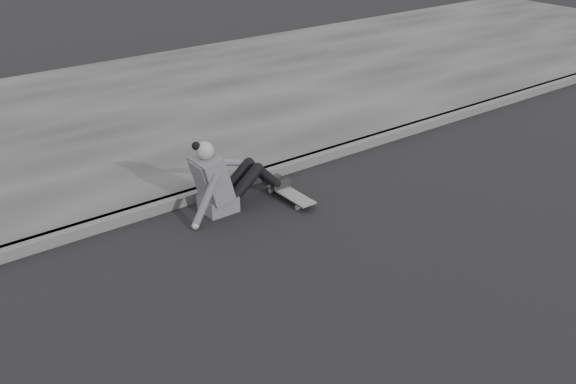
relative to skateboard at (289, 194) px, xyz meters
name	(u,v)px	position (x,y,z in m)	size (l,w,h in m)	color
ground	(473,244)	(0.90, -1.94, -0.07)	(80.00, 80.00, 0.00)	black
curb	(315,158)	(0.90, 0.64, -0.01)	(24.00, 0.16, 0.12)	#535353
sidewalk	(199,100)	(0.90, 3.66, -0.01)	(24.00, 6.00, 0.12)	#3E3E3E
skateboard	(289,194)	(0.00, 0.00, 0.00)	(0.20, 0.78, 0.09)	gray
seated_woman	(222,180)	(-0.73, 0.25, 0.29)	(1.38, 0.46, 0.88)	#58585A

